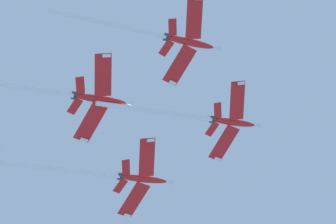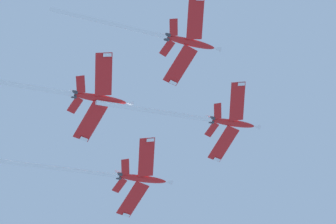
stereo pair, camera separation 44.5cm
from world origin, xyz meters
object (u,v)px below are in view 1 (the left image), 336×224
jet_left_wing (117,176)px  jet_slot (69,95)px  jet_lead (204,118)px  jet_right_wing (166,37)px

jet_left_wing → jet_slot: (-13.07, 17.48, -5.89)m
jet_lead → jet_right_wing: jet_lead is taller
jet_left_wing → jet_right_wing: bearing=170.2°
jet_right_wing → jet_slot: 23.38m
jet_lead → jet_left_wing: bearing=30.2°
jet_lead → jet_left_wing: jet_lead is taller
jet_left_wing → jet_right_wing: (-32.14, 5.52, 0.44)m
jet_lead → jet_right_wing: bearing=126.9°
jet_slot → jet_left_wing: bearing=-53.2°
jet_lead → jet_left_wing: size_ratio=1.03×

